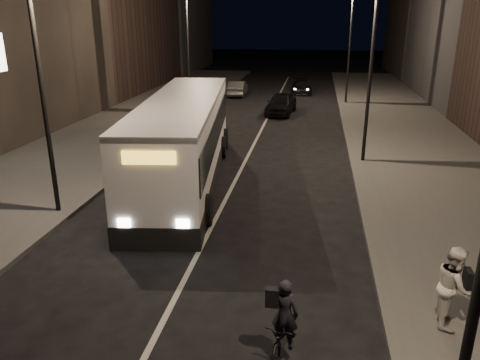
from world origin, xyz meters
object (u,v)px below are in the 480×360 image
at_px(cyclist_on_bicycle, 284,329).
at_px(pedestrian_woman, 453,286).
at_px(streetlight_left_far, 191,36).
at_px(car_far, 302,87).
at_px(streetlight_left_near, 45,60).
at_px(car_near, 281,104).
at_px(streetlight_right_mid, 367,47).
at_px(streetlight_right_far, 347,34).
at_px(car_mid, 238,88).
at_px(city_bus, 184,136).

distance_m(cyclist_on_bicycle, pedestrian_woman, 3.88).
relative_size(streetlight_left_far, car_far, 2.06).
bearing_deg(streetlight_left_near, streetlight_left_far, 90.00).
distance_m(pedestrian_woman, car_near, 24.53).
relative_size(streetlight_right_mid, car_far, 2.06).
distance_m(streetlight_right_far, car_mid, 10.46).
bearing_deg(streetlight_left_far, streetlight_right_far, 29.36).
relative_size(streetlight_right_mid, streetlight_left_near, 1.00).
relative_size(streetlight_right_mid, car_mid, 2.05).
xyz_separation_m(streetlight_left_near, car_near, (6.13, 19.29, -4.61)).
relative_size(streetlight_left_far, pedestrian_woman, 4.33).
bearing_deg(pedestrian_woman, streetlight_right_far, 9.06).
bearing_deg(car_near, cyclist_on_bicycle, -78.78).
bearing_deg(cyclist_on_bicycle, car_mid, 113.66).
xyz_separation_m(cyclist_on_bicycle, car_mid, (-6.43, 32.75, 0.04)).
xyz_separation_m(streetlight_right_far, pedestrian_woman, (1.08, -28.59, -4.26)).
distance_m(city_bus, car_mid, 22.47).
distance_m(streetlight_right_mid, car_near, 13.01).
bearing_deg(city_bus, streetlight_right_far, 61.75).
distance_m(streetlight_left_near, city_bus, 6.40).
relative_size(city_bus, pedestrian_woman, 7.09).
bearing_deg(car_near, streetlight_left_far, -161.52).
relative_size(pedestrian_woman, car_near, 0.43).
bearing_deg(streetlight_left_near, streetlight_right_mid, 36.88).
bearing_deg(streetlight_left_far, car_near, 11.85).
distance_m(car_mid, car_far, 6.04).
bearing_deg(streetlight_left_far, pedestrian_woman, -62.53).
distance_m(streetlight_left_far, car_far, 14.13).
distance_m(city_bus, car_far, 25.14).
height_order(streetlight_right_mid, cyclist_on_bicycle, streetlight_right_mid).
height_order(streetlight_right_far, car_far, streetlight_right_far).
bearing_deg(streetlight_left_near, car_near, 72.36).
relative_size(streetlight_right_mid, pedestrian_woman, 4.33).
bearing_deg(streetlight_left_far, streetlight_right_mid, -43.16).
bearing_deg(streetlight_right_mid, car_near, 111.88).
distance_m(city_bus, cyclist_on_bicycle, 11.58).
bearing_deg(streetlight_right_far, streetlight_left_near, -113.96).
xyz_separation_m(streetlight_left_far, car_mid, (1.73, 8.74, -4.71)).
distance_m(streetlight_left_near, pedestrian_woman, 13.31).
height_order(streetlight_right_far, streetlight_left_far, same).
xyz_separation_m(pedestrian_woman, car_far, (-4.47, 33.71, -0.53)).
distance_m(streetlight_right_far, streetlight_left_far, 12.24).
height_order(streetlight_left_far, car_far, streetlight_left_far).
bearing_deg(car_mid, city_bus, 91.74).
bearing_deg(pedestrian_woman, streetlight_left_far, 34.36).
bearing_deg(streetlight_right_far, car_mid, 162.96).
bearing_deg(streetlight_right_mid, city_bus, -154.00).
bearing_deg(car_far, streetlight_left_near, -111.03).
bearing_deg(city_bus, car_near, 71.43).
bearing_deg(cyclist_on_bicycle, car_far, 104.00).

